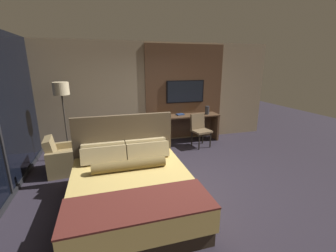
{
  "coord_description": "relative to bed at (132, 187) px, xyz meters",
  "views": [
    {
      "loc": [
        -1.37,
        -3.61,
        2.22
      ],
      "look_at": [
        -0.04,
        0.92,
        0.9
      ],
      "focal_mm": 24.0,
      "sensor_mm": 36.0,
      "label": 1
    }
  ],
  "objects": [
    {
      "name": "desk",
      "position": [
        1.99,
        2.74,
        0.19
      ],
      "size": [
        1.83,
        0.5,
        0.79
      ],
      "color": "brown",
      "rests_on": "ground_plane"
    },
    {
      "name": "ground_plane",
      "position": [
        1.03,
        0.42,
        -0.34
      ],
      "size": [
        16.0,
        16.0,
        0.0
      ],
      "primitive_type": "plane",
      "color": "#28232D"
    },
    {
      "name": "wall_back_tv_panel",
      "position": [
        1.16,
        3.02,
        1.06
      ],
      "size": [
        7.2,
        0.09,
        2.8
      ],
      "color": "tan",
      "rests_on": "ground_plane"
    },
    {
      "name": "bed",
      "position": [
        0.0,
        0.0,
        0.0
      ],
      "size": [
        1.85,
        2.15,
        1.3
      ],
      "color": "#33281E",
      "rests_on": "ground_plane"
    },
    {
      "name": "vase_tall",
      "position": [
        2.57,
        2.66,
        0.57
      ],
      "size": [
        0.12,
        0.12,
        0.24
      ],
      "color": "#333338",
      "rests_on": "desk"
    },
    {
      "name": "desk_chair",
      "position": [
        2.17,
        2.26,
        0.19
      ],
      "size": [
        0.54,
        0.54,
        0.89
      ],
      "rotation": [
        0.0,
        0.0,
        0.2
      ],
      "color": "brown",
      "rests_on": "ground_plane"
    },
    {
      "name": "armchair_by_window",
      "position": [
        -1.2,
        1.63,
        -0.08
      ],
      "size": [
        0.78,
        0.79,
        0.77
      ],
      "rotation": [
        0.0,
        0.0,
        1.66
      ],
      "color": "olive",
      "rests_on": "ground_plane"
    },
    {
      "name": "book",
      "position": [
        1.78,
        2.78,
        0.46
      ],
      "size": [
        0.25,
        0.19,
        0.03
      ],
      "color": "navy",
      "rests_on": "desk"
    },
    {
      "name": "floor_lamp",
      "position": [
        -1.2,
        2.26,
        1.2
      ],
      "size": [
        0.34,
        0.34,
        1.83
      ],
      "color": "#282623",
      "rests_on": "ground_plane"
    },
    {
      "name": "tv",
      "position": [
        1.99,
        2.94,
        1.09
      ],
      "size": [
        1.14,
        0.04,
        0.64
      ],
      "color": "black"
    }
  ]
}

